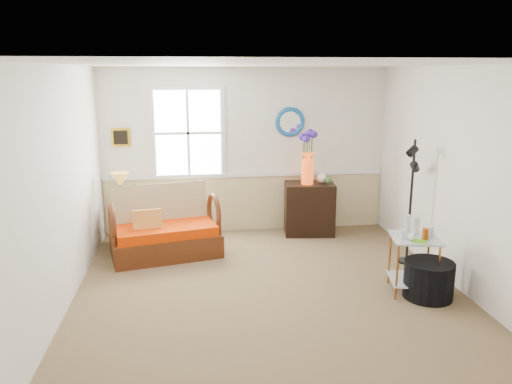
{
  "coord_description": "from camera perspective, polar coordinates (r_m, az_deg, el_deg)",
  "views": [
    {
      "loc": [
        -0.85,
        -5.29,
        2.52
      ],
      "look_at": [
        -0.12,
        0.33,
        1.15
      ],
      "focal_mm": 35.0,
      "sensor_mm": 36.0,
      "label": 1
    }
  ],
  "objects": [
    {
      "name": "floor",
      "position": [
        5.92,
        1.61,
        -11.63
      ],
      "size": [
        4.5,
        5.0,
        0.01
      ],
      "primitive_type": "cube",
      "color": "brown",
      "rests_on": "ground"
    },
    {
      "name": "ceiling",
      "position": [
        5.36,
        1.8,
        14.41
      ],
      "size": [
        4.5,
        5.0,
        0.01
      ],
      "primitive_type": "cube",
      "color": "white",
      "rests_on": "walls"
    },
    {
      "name": "walls",
      "position": [
        5.5,
        1.7,
        0.73
      ],
      "size": [
        4.51,
        5.01,
        2.6
      ],
      "color": "white",
      "rests_on": "floor"
    },
    {
      "name": "wainscot",
      "position": [
        8.09,
        -1.12,
        -1.26
      ],
      "size": [
        4.46,
        0.02,
        0.9
      ],
      "primitive_type": "cube",
      "color": "#CAB783",
      "rests_on": "walls"
    },
    {
      "name": "chair_rail",
      "position": [
        7.97,
        -1.12,
        1.99
      ],
      "size": [
        4.46,
        0.04,
        0.06
      ],
      "primitive_type": "cube",
      "color": "white",
      "rests_on": "walls"
    },
    {
      "name": "window",
      "position": [
        7.81,
        -7.77,
        6.69
      ],
      "size": [
        1.14,
        0.06,
        1.44
      ],
      "primitive_type": null,
      "color": "white",
      "rests_on": "walls"
    },
    {
      "name": "picture",
      "position": [
        7.9,
        -15.21,
        6.05
      ],
      "size": [
        0.28,
        0.03,
        0.28
      ],
      "primitive_type": "cube",
      "color": "#BE9617",
      "rests_on": "walls"
    },
    {
      "name": "mirror",
      "position": [
        7.96,
        3.9,
        7.99
      ],
      "size": [
        0.47,
        0.07,
        0.47
      ],
      "primitive_type": "torus",
      "rotation": [
        1.57,
        0.0,
        0.0
      ],
      "color": "#156BB7",
      "rests_on": "walls"
    },
    {
      "name": "loveseat",
      "position": [
        7.07,
        -10.39,
        -3.43
      ],
      "size": [
        1.62,
        1.14,
        0.96
      ],
      "primitive_type": null,
      "rotation": [
        0.0,
        0.0,
        0.23
      ],
      "color": "#4C1C0C",
      "rests_on": "floor"
    },
    {
      "name": "throw_pillow",
      "position": [
        6.96,
        -12.29,
        -3.57
      ],
      "size": [
        0.4,
        0.16,
        0.39
      ],
      "primitive_type": null,
      "rotation": [
        0.0,
        0.0,
        0.16
      ],
      "color": "orange",
      "rests_on": "loveseat"
    },
    {
      "name": "lamp_stand",
      "position": [
        7.69,
        -14.86,
        -3.59
      ],
      "size": [
        0.37,
        0.37,
        0.62
      ],
      "primitive_type": null,
      "rotation": [
        0.0,
        0.0,
        -0.06
      ],
      "color": "black",
      "rests_on": "floor"
    },
    {
      "name": "table_lamp",
      "position": [
        7.51,
        -15.23,
        0.35
      ],
      "size": [
        0.3,
        0.3,
        0.48
      ],
      "primitive_type": null,
      "rotation": [
        0.0,
        0.0,
        0.16
      ],
      "color": "gold",
      "rests_on": "lamp_stand"
    },
    {
      "name": "potted_plant",
      "position": [
        7.53,
        -14.03,
        -0.41
      ],
      "size": [
        0.39,
        0.41,
        0.26
      ],
      "primitive_type": "imported",
      "rotation": [
        0.0,
        0.0,
        -0.35
      ],
      "color": "#437330",
      "rests_on": "lamp_stand"
    },
    {
      "name": "cabinet",
      "position": [
        7.94,
        6.1,
        -1.91
      ],
      "size": [
        0.82,
        0.58,
        0.82
      ],
      "primitive_type": null,
      "rotation": [
        0.0,
        0.0,
        -0.12
      ],
      "color": "black",
      "rests_on": "floor"
    },
    {
      "name": "flower_vase",
      "position": [
        7.72,
        5.95,
        3.91
      ],
      "size": [
        0.27,
        0.27,
        0.82
      ],
      "primitive_type": null,
      "rotation": [
        0.0,
        0.0,
        -0.1
      ],
      "color": "#DD4913",
      "rests_on": "cabinet"
    },
    {
      "name": "side_table",
      "position": [
        6.14,
        17.5,
        -7.94
      ],
      "size": [
        0.63,
        0.63,
        0.67
      ],
      "primitive_type": null,
      "rotation": [
        0.0,
        0.0,
        -0.21
      ],
      "color": "#9F6226",
      "rests_on": "floor"
    },
    {
      "name": "tabletop_items",
      "position": [
        5.99,
        17.94,
        -3.92
      ],
      "size": [
        0.52,
        0.52,
        0.23
      ],
      "primitive_type": null,
      "rotation": [
        0.0,
        0.0,
        -0.53
      ],
      "color": "silver",
      "rests_on": "side_table"
    },
    {
      "name": "floor_lamp",
      "position": [
        6.91,
        17.25,
        -1.14
      ],
      "size": [
        0.31,
        0.31,
        1.68
      ],
      "primitive_type": null,
      "rotation": [
        0.0,
        0.0,
        0.35
      ],
      "color": "black",
      "rests_on": "floor"
    },
    {
      "name": "ottoman",
      "position": [
        6.1,
        19.12,
        -9.44
      ],
      "size": [
        0.66,
        0.66,
        0.43
      ],
      "primitive_type": "cylinder",
      "rotation": [
        0.0,
        0.0,
        -0.2
      ],
      "color": "black",
      "rests_on": "floor"
    }
  ]
}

